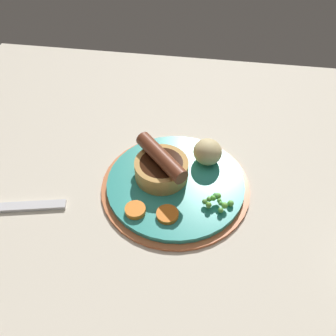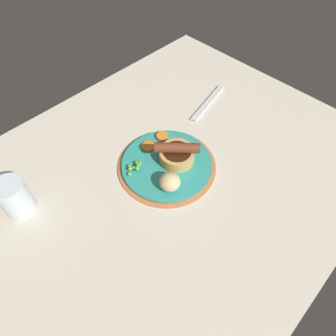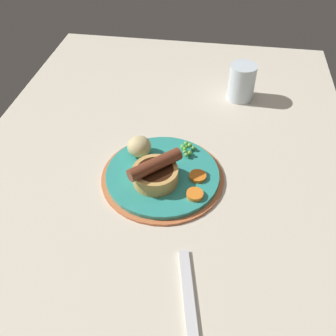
{
  "view_description": "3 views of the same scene",
  "coord_description": "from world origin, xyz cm",
  "px_view_note": "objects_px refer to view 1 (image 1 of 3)",
  "views": [
    {
      "loc": [
        -0.98,
        -40.43,
        49.19
      ],
      "look_at": [
        -7.02,
        0.68,
        5.67
      ],
      "focal_mm": 40.0,
      "sensor_mm": 36.0,
      "label": 1
    },
    {
      "loc": [
        26.51,
        31.12,
        60.99
      ],
      "look_at": [
        -3.92,
        1.01,
        5.65
      ],
      "focal_mm": 32.0,
      "sensor_mm": 36.0,
      "label": 2
    },
    {
      "loc": [
        -56.64,
        -9.89,
        55.16
      ],
      "look_at": [
        -5.41,
        -1.99,
        5.64
      ],
      "focal_mm": 40.0,
      "sensor_mm": 36.0,
      "label": 3
    }
  ],
  "objects_px": {
    "fork": "(7,207)",
    "potato_chunk_0": "(208,152)",
    "carrot_slice_1": "(167,214)",
    "carrot_slice_2": "(135,210)",
    "pea_pile": "(217,202)",
    "dinner_plate": "(176,185)",
    "sausage_pudding": "(161,168)"
  },
  "relations": [
    {
      "from": "pea_pile",
      "to": "carrot_slice_1",
      "type": "bearing_deg",
      "value": -157.42
    },
    {
      "from": "pea_pile",
      "to": "carrot_slice_1",
      "type": "xyz_separation_m",
      "value": [
        -0.07,
        -0.03,
        -0.01
      ]
    },
    {
      "from": "sausage_pudding",
      "to": "pea_pile",
      "type": "bearing_deg",
      "value": 20.11
    },
    {
      "from": "potato_chunk_0",
      "to": "carrot_slice_1",
      "type": "height_order",
      "value": "potato_chunk_0"
    },
    {
      "from": "carrot_slice_1",
      "to": "carrot_slice_2",
      "type": "bearing_deg",
      "value": 179.37
    },
    {
      "from": "dinner_plate",
      "to": "sausage_pudding",
      "type": "bearing_deg",
      "value": 165.11
    },
    {
      "from": "fork",
      "to": "dinner_plate",
      "type": "bearing_deg",
      "value": 5.42
    },
    {
      "from": "fork",
      "to": "potato_chunk_0",
      "type": "bearing_deg",
      "value": 12.09
    },
    {
      "from": "dinner_plate",
      "to": "carrot_slice_1",
      "type": "distance_m",
      "value": 0.07
    },
    {
      "from": "dinner_plate",
      "to": "carrot_slice_2",
      "type": "relative_size",
      "value": 7.71
    },
    {
      "from": "sausage_pudding",
      "to": "carrot_slice_2",
      "type": "distance_m",
      "value": 0.08
    },
    {
      "from": "carrot_slice_2",
      "to": "carrot_slice_1",
      "type": "bearing_deg",
      "value": -0.63
    },
    {
      "from": "potato_chunk_0",
      "to": "carrot_slice_1",
      "type": "xyz_separation_m",
      "value": [
        -0.05,
        -0.12,
        -0.02
      ]
    },
    {
      "from": "carrot_slice_1",
      "to": "carrot_slice_2",
      "type": "xyz_separation_m",
      "value": [
        -0.05,
        0.0,
        0.0
      ]
    },
    {
      "from": "sausage_pudding",
      "to": "carrot_slice_2",
      "type": "bearing_deg",
      "value": -63.51
    },
    {
      "from": "carrot_slice_1",
      "to": "carrot_slice_2",
      "type": "relative_size",
      "value": 1.07
    },
    {
      "from": "dinner_plate",
      "to": "sausage_pudding",
      "type": "height_order",
      "value": "sausage_pudding"
    },
    {
      "from": "pea_pile",
      "to": "dinner_plate",
      "type": "bearing_deg",
      "value": 149.96
    },
    {
      "from": "carrot_slice_2",
      "to": "fork",
      "type": "relative_size",
      "value": 0.17
    },
    {
      "from": "pea_pile",
      "to": "carrot_slice_1",
      "type": "relative_size",
      "value": 1.44
    },
    {
      "from": "carrot_slice_2",
      "to": "pea_pile",
      "type": "bearing_deg",
      "value": 13.64
    },
    {
      "from": "sausage_pudding",
      "to": "carrot_slice_2",
      "type": "relative_size",
      "value": 3.03
    },
    {
      "from": "sausage_pudding",
      "to": "potato_chunk_0",
      "type": "xyz_separation_m",
      "value": [
        0.07,
        0.05,
        -0.0
      ]
    },
    {
      "from": "dinner_plate",
      "to": "potato_chunk_0",
      "type": "distance_m",
      "value": 0.08
    },
    {
      "from": "pea_pile",
      "to": "carrot_slice_2",
      "type": "height_order",
      "value": "pea_pile"
    },
    {
      "from": "pea_pile",
      "to": "carrot_slice_1",
      "type": "height_order",
      "value": "pea_pile"
    },
    {
      "from": "dinner_plate",
      "to": "pea_pile",
      "type": "xyz_separation_m",
      "value": [
        0.07,
        -0.04,
        0.02
      ]
    },
    {
      "from": "pea_pile",
      "to": "carrot_slice_2",
      "type": "distance_m",
      "value": 0.12
    },
    {
      "from": "sausage_pudding",
      "to": "carrot_slice_1",
      "type": "xyz_separation_m",
      "value": [
        0.02,
        -0.08,
        -0.02
      ]
    },
    {
      "from": "potato_chunk_0",
      "to": "fork",
      "type": "distance_m",
      "value": 0.33
    },
    {
      "from": "potato_chunk_0",
      "to": "dinner_plate",
      "type": "bearing_deg",
      "value": -130.0
    },
    {
      "from": "carrot_slice_1",
      "to": "pea_pile",
      "type": "bearing_deg",
      "value": 22.58
    }
  ]
}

